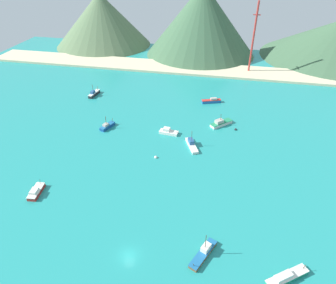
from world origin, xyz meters
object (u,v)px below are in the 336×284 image
fishing_boat_0 (192,144)px  fishing_boat_1 (36,192)px  fishing_boat_2 (212,101)px  fishing_boat_5 (168,132)px  buoy_0 (156,157)px  fishing_boat_6 (94,94)px  fishing_boat_7 (286,277)px  fishing_boat_3 (204,253)px  buoy_1 (236,129)px  fishing_boat_8 (107,126)px  fishing_boat_4 (221,123)px  radio_tower (253,38)px

fishing_boat_0 → fishing_boat_1: size_ratio=1.35×
fishing_boat_2 → fishing_boat_5: fishing_boat_5 is taller
fishing_boat_5 → buoy_0: size_ratio=6.84×
fishing_boat_6 → fishing_boat_7: (78.49, -79.33, -0.16)m
fishing_boat_2 → fishing_boat_1: bearing=-122.5°
fishing_boat_3 → buoy_1: bearing=84.1°
fishing_boat_7 → fishing_boat_8: fishing_boat_8 is taller
fishing_boat_4 → buoy_0: 33.31m
fishing_boat_2 → fishing_boat_4: (5.34, -19.33, 0.07)m
radio_tower → fishing_boat_5: bearing=-113.1°
fishing_boat_3 → buoy_0: bearing=119.9°
fishing_boat_5 → fishing_boat_8: size_ratio=1.01×
fishing_boat_1 → fishing_boat_5: (30.81, 40.16, -0.00)m
fishing_boat_8 → buoy_1: size_ratio=7.10×
buoy_0 → radio_tower: radio_tower is taller
fishing_boat_5 → buoy_1: size_ratio=7.18×
fishing_boat_7 → buoy_1: 62.39m
fishing_boat_1 → fishing_boat_7: bearing=-10.9°
fishing_boat_2 → fishing_boat_6: 55.23m
fishing_boat_3 → buoy_1: size_ratio=9.38×
buoy_0 → radio_tower: (31.48, 87.65, 18.58)m
fishing_boat_1 → radio_tower: size_ratio=0.20×
fishing_boat_0 → fishing_boat_5: bearing=145.6°
fishing_boat_3 → radio_tower: size_ratio=0.26×
fishing_boat_0 → fishing_boat_2: 36.77m
fishing_boat_2 → fishing_boat_8: size_ratio=1.21×
fishing_boat_0 → buoy_0: (-10.88, -9.30, -0.64)m
fishing_boat_0 → fishing_boat_3: bearing=-78.3°
fishing_boat_4 → buoy_1: bearing=-23.4°
fishing_boat_4 → fishing_boat_6: size_ratio=1.05×
fishing_boat_1 → fishing_boat_4: 71.10m
buoy_1 → fishing_boat_1: bearing=-139.3°
fishing_boat_0 → fishing_boat_5: size_ratio=1.31×
fishing_boat_4 → fishing_boat_5: fishing_boat_4 is taller
fishing_boat_4 → buoy_0: (-20.12, -26.54, -0.73)m
fishing_boat_2 → fishing_boat_4: 20.06m
fishing_boat_6 → radio_tower: size_ratio=0.23×
fishing_boat_7 → fishing_boat_8: (-61.45, 52.47, 0.01)m
fishing_boat_2 → fishing_boat_5: 32.82m
fishing_boat_0 → fishing_boat_2: size_ratio=1.10×
fishing_boat_0 → fishing_boat_3: 45.03m
fishing_boat_4 → buoy_1: 6.50m
fishing_boat_4 → fishing_boat_0: bearing=-118.2°
fishing_boat_2 → buoy_0: (-14.78, -45.87, -0.66)m
fishing_boat_1 → radio_tower: (61.31, 111.72, 17.97)m
fishing_boat_1 → fishing_boat_6: size_ratio=0.85×
fishing_boat_0 → fishing_boat_7: (27.29, -46.53, -0.02)m
fishing_boat_5 → fishing_boat_8: fishing_boat_8 is taller
fishing_boat_7 → buoy_0: size_ratio=9.04×
fishing_boat_5 → buoy_0: fishing_boat_5 is taller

